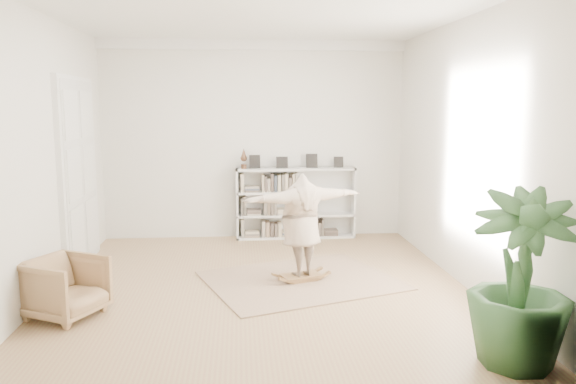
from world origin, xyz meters
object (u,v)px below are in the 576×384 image
object	(u,v)px
bookshelf	(295,204)
person	(301,222)
armchair	(65,288)
rocker_board	(301,276)
houseplant	(520,279)

from	to	relation	value
bookshelf	person	xyz separation A→B (m)	(-0.18, -2.65, 0.21)
armchair	person	distance (m)	3.10
bookshelf	rocker_board	distance (m)	2.72
bookshelf	rocker_board	xyz separation A→B (m)	(-0.18, -2.65, -0.56)
houseplant	bookshelf	bearing A→B (deg)	106.17
armchair	rocker_board	size ratio (longest dim) A/B	1.26
bookshelf	armchair	world-z (taller)	bookshelf
bookshelf	houseplant	bearing A→B (deg)	-73.83
armchair	houseplant	bearing A→B (deg)	-81.79
rocker_board	bookshelf	bearing A→B (deg)	66.59
person	houseplant	bearing A→B (deg)	103.23
armchair	person	xyz separation A→B (m)	(2.86, 1.10, 0.50)
rocker_board	person	bearing A→B (deg)	160.56
bookshelf	rocker_board	size ratio (longest dim) A/B	3.56
person	bookshelf	bearing A→B (deg)	-113.41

